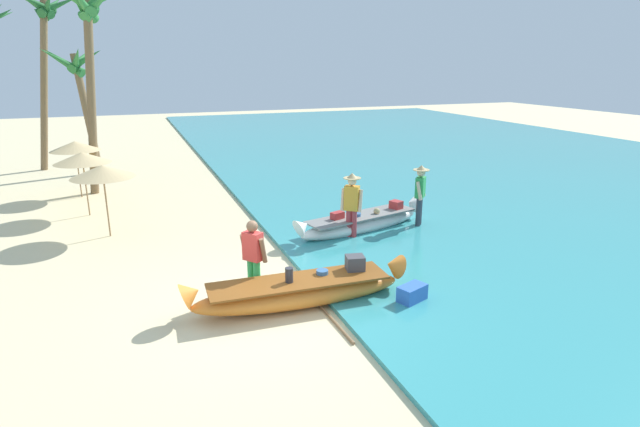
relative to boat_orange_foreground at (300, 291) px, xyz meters
name	(u,v)px	position (x,y,z in m)	size (l,w,h in m)	color
ground_plane	(270,308)	(-0.56, 0.09, -0.30)	(80.00, 80.00, 0.00)	beige
sea	(522,172)	(12.50, 8.09, -0.25)	(24.00, 56.00, 0.10)	teal
boat_orange_foreground	(300,291)	(0.00, 0.00, 0.00)	(4.35, 0.96, 0.84)	orange
boat_white_midground	(361,223)	(2.92, 3.47, -0.01)	(4.15, 1.67, 0.80)	white
person_vendor_hatted	(352,202)	(2.42, 3.02, 0.72)	(0.56, 0.51, 1.77)	#B2383D
person_tourist_customer	(253,255)	(-0.72, 0.63, 0.59)	(0.49, 0.55, 1.58)	green
person_vendor_assistant	(420,192)	(4.55, 3.24, 0.73)	(0.52, 0.53, 1.78)	#333842
parasol_row_0	(102,171)	(-3.41, 5.58, 1.45)	(1.60, 1.60, 1.91)	#8E6B47
parasol_row_1	(82,158)	(-4.02, 7.87, 1.45)	(1.60, 1.60, 1.91)	#8E6B47
parasol_row_2	(75,146)	(-4.39, 10.31, 1.45)	(1.60, 1.60, 1.91)	#8E6B47
palm_tree_tall_inland	(77,74)	(-4.33, 14.36, 3.67)	(2.38, 2.76, 5.09)	brown
palm_tree_leaning_seaward	(45,32)	(-5.40, 15.94, 5.29)	(2.55, 2.54, 7.19)	brown
palm_tree_mid_cluster	(89,27)	(-3.53, 10.72, 5.21)	(2.24, 2.82, 6.85)	brown
cooler_box	(412,295)	(1.98, -0.74, -0.10)	(0.56, 0.32, 0.40)	blue
paddle	(327,313)	(0.34, -0.54, -0.27)	(0.36, 1.75, 0.05)	#8E6B47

